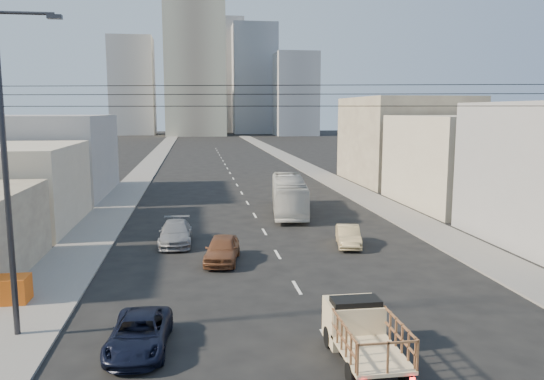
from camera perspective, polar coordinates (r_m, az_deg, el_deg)
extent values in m
plane|color=black|center=(18.81, 7.59, -18.23)|extent=(420.00, 420.00, 0.00)
cube|color=slate|center=(86.82, -12.94, 2.77)|extent=(3.50, 180.00, 0.12)
cube|color=slate|center=(88.09, 2.50, 3.05)|extent=(3.50, 180.00, 0.12)
cube|color=silver|center=(20.55, 6.01, -15.77)|extent=(0.15, 2.00, 0.01)
cube|color=silver|center=(26.00, 2.69, -10.43)|extent=(0.15, 2.00, 0.01)
cube|color=silver|center=(31.64, 0.60, -6.94)|extent=(0.15, 2.00, 0.01)
cube|color=silver|center=(37.40, -0.83, -4.52)|extent=(0.15, 2.00, 0.01)
cube|color=silver|center=(43.23, -1.87, -2.74)|extent=(0.15, 2.00, 0.01)
cube|color=silver|center=(49.09, -2.66, -1.38)|extent=(0.15, 2.00, 0.01)
cube|color=silver|center=(54.99, -3.28, -0.32)|extent=(0.15, 2.00, 0.01)
cube|color=silver|center=(60.90, -3.78, 0.54)|extent=(0.15, 2.00, 0.01)
cube|color=silver|center=(66.83, -4.19, 1.25)|extent=(0.15, 2.00, 0.01)
cube|color=silver|center=(72.77, -4.54, 1.84)|extent=(0.15, 2.00, 0.01)
cube|color=silver|center=(78.72, -4.83, 2.34)|extent=(0.15, 2.00, 0.01)
cube|color=silver|center=(84.68, -5.08, 2.77)|extent=(0.15, 2.00, 0.01)
cube|color=silver|center=(90.65, -5.30, 3.15)|extent=(0.15, 2.00, 0.01)
cube|color=silver|center=(96.61, -5.50, 3.47)|extent=(0.15, 2.00, 0.01)
cube|color=silver|center=(102.58, -5.67, 3.76)|extent=(0.15, 2.00, 0.01)
cube|color=silver|center=(108.56, -5.82, 4.02)|extent=(0.15, 2.00, 0.01)
cube|color=silver|center=(114.54, -5.95, 4.25)|extent=(0.15, 2.00, 0.01)
cube|color=silver|center=(120.52, -6.07, 4.46)|extent=(0.15, 2.00, 0.01)
cube|color=beige|center=(18.17, 10.62, -16.86)|extent=(1.90, 3.00, 0.12)
cube|color=beige|center=(19.80, 8.72, -13.82)|extent=(1.90, 1.60, 1.50)
cube|color=black|center=(19.36, 8.98, -12.44)|extent=(1.70, 0.90, 0.70)
cube|color=#FF0C0C|center=(17.19, 14.88, -19.11)|extent=(0.15, 0.05, 0.12)
cylinder|color=black|center=(19.90, 6.16, -15.44)|extent=(0.25, 0.76, 0.76)
cylinder|color=black|center=(20.36, 10.96, -14.97)|extent=(0.25, 0.76, 0.76)
cylinder|color=black|center=(17.47, 8.58, -19.06)|extent=(0.25, 0.76, 0.76)
cylinder|color=black|center=(18.00, 14.05, -18.36)|extent=(0.25, 0.76, 0.76)
imported|color=black|center=(20.04, -14.10, -14.77)|extent=(2.26, 4.49, 1.22)
imported|color=beige|center=(43.99, 1.84, -0.54)|extent=(3.94, 11.13, 3.03)
imported|color=brown|center=(30.08, -5.38, -6.35)|extent=(2.46, 4.59, 1.49)
imported|color=tan|center=(33.78, 8.21, -4.92)|extent=(2.08, 4.07, 1.28)
imported|color=gray|center=(34.47, -10.33, -4.57)|extent=(2.06, 4.98, 1.44)
cylinder|color=#2D2D33|center=(21.37, -26.69, 1.04)|extent=(0.22, 0.22, 12.00)
cylinder|color=#2D2D33|center=(21.20, -25.11, 16.85)|extent=(2.00, 0.12, 0.12)
cube|color=#2D2D33|center=(20.93, -22.35, 16.85)|extent=(0.50, 0.25, 0.15)
cylinder|color=black|center=(18.27, 6.87, 11.15)|extent=(23.01, 5.02, 0.02)
cylinder|color=black|center=(18.26, 6.85, 10.21)|extent=(23.01, 5.02, 0.02)
cylinder|color=black|center=(18.26, 6.83, 8.95)|extent=(23.01, 5.02, 0.02)
cube|color=#E05C15|center=(26.40, -26.53, -10.35)|extent=(1.80, 1.20, 0.38)
cube|color=#E05C15|center=(26.29, -26.59, -9.56)|extent=(1.80, 1.20, 0.38)
cube|color=#E05C15|center=(26.18, -26.65, -8.77)|extent=(1.80, 1.20, 0.38)
cube|color=#B6AA93|center=(50.55, 20.40, 2.95)|extent=(11.00, 14.00, 8.00)
cube|color=gray|center=(65.11, 14.08, 5.24)|extent=(12.00, 16.00, 10.00)
cube|color=gray|center=(57.24, -23.28, 3.38)|extent=(12.00, 16.00, 8.00)
cube|color=tan|center=(187.37, -8.34, 15.04)|extent=(20.00, 20.00, 60.00)
cube|color=#92949A|center=(202.74, -1.92, 11.79)|extent=(16.00, 16.00, 40.00)
cube|color=#92949A|center=(197.46, -14.77, 10.73)|extent=(15.00, 15.00, 34.00)
cube|color=gray|center=(216.82, -5.60, 12.07)|extent=(18.00, 18.00, 44.00)
cube|color=#92949A|center=(184.51, 2.57, 10.24)|extent=(14.00, 14.00, 28.00)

